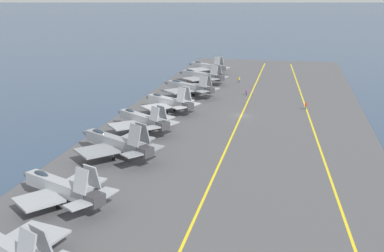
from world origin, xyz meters
TOP-DOWN VIEW (x-y plane):
  - ground_plane at (0.00, 0.00)m, footprint 2000.00×2000.00m
  - carrier_deck at (0.00, 0.00)m, footprint 176.28×53.84m
  - deck_stripe_foul_line at (0.00, -14.80)m, footprint 158.33×10.83m
  - deck_stripe_centerline at (0.00, 0.00)m, footprint 158.65×0.36m
  - parked_jet_nearest at (-65.31, 16.32)m, footprint 13.50×17.03m
  - parked_jet_second at (-50.25, 17.75)m, footprint 12.68×15.55m
  - parked_jet_third at (-31.66, 17.33)m, footprint 14.14×16.92m
  - parked_jet_fourth at (-16.34, 17.72)m, footprint 13.76×15.01m
  - parked_jet_fifth at (0.02, 16.65)m, footprint 13.31×14.74m
  - parked_jet_sixth at (17.26, 15.77)m, footprint 14.22×16.66m
  - parked_jet_seventh at (35.23, 16.04)m, footprint 12.96×16.64m
  - parked_jet_eighth at (51.90, 17.35)m, footprint 13.89×15.37m
  - crew_purple_vest at (21.54, 1.07)m, footprint 0.46×0.42m
  - crew_yellow_vest at (38.77, 5.00)m, footprint 0.46×0.43m
  - crew_red_vest at (8.79, -14.03)m, footprint 0.46×0.45m

SIDE VIEW (x-z plane):
  - ground_plane at x=0.00m, z-range 0.00..0.00m
  - carrier_deck at x=0.00m, z-range 0.00..0.40m
  - deck_stripe_foul_line at x=0.00m, z-range 0.40..0.41m
  - deck_stripe_centerline at x=0.00m, z-range 0.40..0.41m
  - crew_purple_vest at x=21.54m, z-range 0.48..2.22m
  - crew_yellow_vest at x=38.77m, z-range 0.49..2.29m
  - crew_red_vest at x=8.79m, z-range 0.49..2.31m
  - parked_jet_fifth at x=0.02m, z-range -0.46..6.04m
  - parked_jet_seventh at x=35.23m, z-range -0.28..5.91m
  - parked_jet_second at x=-50.25m, z-range -0.35..6.05m
  - parked_jet_eighth at x=51.90m, z-range -0.22..5.98m
  - parked_jet_nearest at x=-65.31m, z-range -0.32..6.11m
  - parked_jet_sixth at x=17.26m, z-range -0.20..6.04m
  - parked_jet_fourth at x=-16.34m, z-range -0.09..6.01m
  - parked_jet_third at x=-31.66m, z-range -0.37..6.56m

